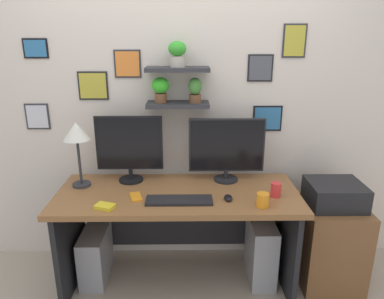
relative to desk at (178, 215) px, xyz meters
name	(u,v)px	position (x,y,z in m)	size (l,w,h in m)	color
ground_plane	(179,281)	(0.00, -0.06, -0.54)	(8.00, 8.00, 0.00)	tan
back_wall_assembly	(178,96)	(0.00, 0.38, 0.81)	(4.40, 0.24, 2.70)	beige
desk	(178,215)	(0.00, 0.00, 0.00)	(1.69, 0.68, 0.75)	brown
monitor_left	(129,147)	(-0.36, 0.16, 0.47)	(0.49, 0.18, 0.50)	black
monitor_right	(227,148)	(0.36, 0.16, 0.46)	(0.56, 0.18, 0.48)	black
keyboard	(179,200)	(0.01, -0.21, 0.22)	(0.44, 0.14, 0.02)	black
computer_mouse	(228,198)	(0.34, -0.18, 0.22)	(0.06, 0.09, 0.03)	black
desk_lamp	(77,136)	(-0.70, 0.07, 0.59)	(0.18, 0.18, 0.48)	#2D2D33
cell_phone	(136,197)	(-0.28, -0.14, 0.21)	(0.07, 0.14, 0.01)	orange
coffee_mug	(263,200)	(0.55, -0.28, 0.25)	(0.08, 0.08, 0.09)	orange
pen_cup	(276,190)	(0.67, -0.13, 0.26)	(0.07, 0.07, 0.10)	red
scissors_tray	(105,206)	(-0.46, -0.29, 0.22)	(0.12, 0.08, 0.02)	yellow
drawer_cabinet	(328,242)	(1.13, -0.02, -0.23)	(0.44, 0.50, 0.63)	brown
printer	(335,194)	(1.13, -0.02, 0.17)	(0.38, 0.34, 0.17)	black
computer_tower_left	(96,255)	(-0.64, 0.02, -0.35)	(0.18, 0.40, 0.39)	#99999E
computer_tower_right	(261,250)	(0.62, 0.00, -0.30)	(0.18, 0.40, 0.48)	#99999E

